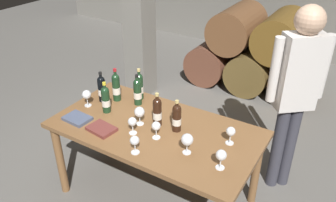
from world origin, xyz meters
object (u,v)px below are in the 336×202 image
(wine_glass_7, at_px, (132,122))
(leather_ledger, at_px, (77,118))
(wine_bottle_2, at_px, (177,117))
(wine_bottle_4, at_px, (102,88))
(wine_glass_1, at_px, (156,127))
(wine_bottle_5, at_px, (157,111))
(wine_glass_4, at_px, (87,95))
(wine_glass_5, at_px, (135,141))
(sommelier_presenting, at_px, (296,87))
(wine_glass_3, at_px, (139,112))
(wine_bottle_6, at_px, (139,86))
(tasting_notebook, at_px, (102,129))
(dining_table, at_px, (155,136))
(wine_bottle_3, at_px, (138,91))
(wine_glass_2, at_px, (187,140))
(wine_bottle_1, at_px, (106,99))
(wine_bottle_0, at_px, (116,87))
(wine_glass_0, at_px, (221,156))
(wine_glass_6, at_px, (231,132))

(wine_glass_7, bearing_deg, leather_ledger, -170.34)
(wine_bottle_2, bearing_deg, wine_bottle_4, 175.79)
(wine_bottle_4, bearing_deg, wine_glass_7, -26.80)
(wine_bottle_4, bearing_deg, wine_glass_1, -17.40)
(wine_bottle_5, relative_size, leather_ledger, 1.34)
(wine_glass_4, xyz_separation_m, leather_ledger, (0.09, -0.22, -0.10))
(wine_glass_5, bearing_deg, sommelier_presenting, 52.67)
(wine_glass_3, bearing_deg, wine_glass_4, -179.82)
(wine_bottle_6, relative_size, wine_glass_7, 2.08)
(wine_glass_4, relative_size, tasting_notebook, 0.70)
(wine_bottle_4, xyz_separation_m, wine_glass_4, (-0.05, -0.14, -0.02))
(dining_table, xyz_separation_m, sommelier_presenting, (0.90, 0.75, 0.37))
(wine_bottle_3, height_order, wine_bottle_6, wine_bottle_6)
(wine_glass_1, xyz_separation_m, wine_glass_3, (-0.22, 0.09, 0.01))
(wine_glass_3, distance_m, wine_glass_7, 0.14)
(wine_glass_4, bearing_deg, wine_glass_2, -6.76)
(wine_bottle_3, relative_size, sommelier_presenting, 0.17)
(leather_ledger, bearing_deg, wine_glass_3, 28.34)
(wine_bottle_1, relative_size, wine_glass_1, 1.96)
(wine_bottle_0, relative_size, wine_glass_5, 2.18)
(wine_bottle_1, relative_size, leather_ledger, 1.30)
(wine_bottle_2, distance_m, wine_glass_7, 0.35)
(wine_bottle_0, xyz_separation_m, wine_glass_3, (0.42, -0.22, -0.02))
(wine_bottle_5, xyz_separation_m, wine_glass_5, (0.06, -0.39, -0.02))
(wine_bottle_5, xyz_separation_m, wine_glass_0, (0.66, -0.22, -0.02))
(wine_glass_6, bearing_deg, wine_glass_0, -79.94)
(wine_glass_1, distance_m, sommelier_presenting, 1.20)
(wine_bottle_6, height_order, wine_glass_5, wine_bottle_6)
(dining_table, distance_m, wine_glass_4, 0.74)
(wine_bottle_2, distance_m, wine_glass_6, 0.44)
(dining_table, height_order, tasting_notebook, tasting_notebook)
(wine_bottle_6, height_order, wine_glass_2, wine_bottle_6)
(wine_glass_5, xyz_separation_m, wine_glass_6, (0.55, 0.47, 0.00))
(dining_table, xyz_separation_m, wine_glass_7, (-0.11, -0.16, 0.19))
(wine_glass_4, relative_size, wine_glass_7, 1.07)
(dining_table, bearing_deg, wine_bottle_5, 96.88)
(wine_bottle_5, height_order, wine_glass_1, wine_bottle_5)
(wine_bottle_0, height_order, wine_glass_2, wine_bottle_0)
(wine_bottle_1, xyz_separation_m, wine_glass_1, (0.59, -0.10, -0.02))
(wine_bottle_4, relative_size, wine_glass_7, 2.00)
(sommelier_presenting, bearing_deg, wine_bottle_5, -141.82)
(dining_table, relative_size, wine_glass_0, 11.31)
(wine_bottle_4, relative_size, wine_glass_3, 1.81)
(wine_bottle_5, relative_size, wine_glass_4, 1.90)
(wine_glass_1, bearing_deg, wine_glass_5, -97.43)
(wine_bottle_0, bearing_deg, wine_glass_5, -41.98)
(wine_bottle_6, height_order, tasting_notebook, wine_bottle_6)
(dining_table, height_order, wine_glass_5, wine_glass_5)
(wine_glass_4, xyz_separation_m, wine_glass_7, (0.61, -0.14, -0.01))
(wine_glass_7, bearing_deg, wine_glass_4, 167.40)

